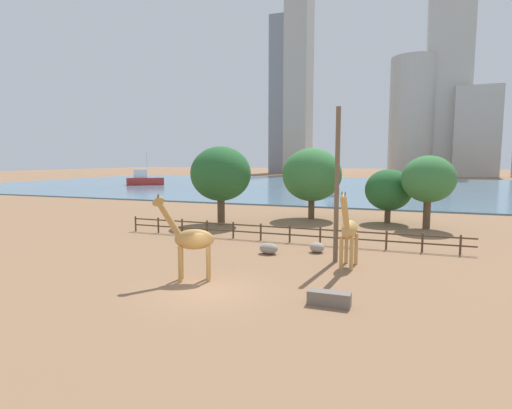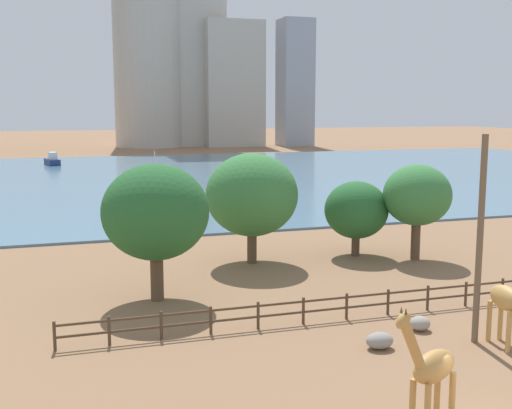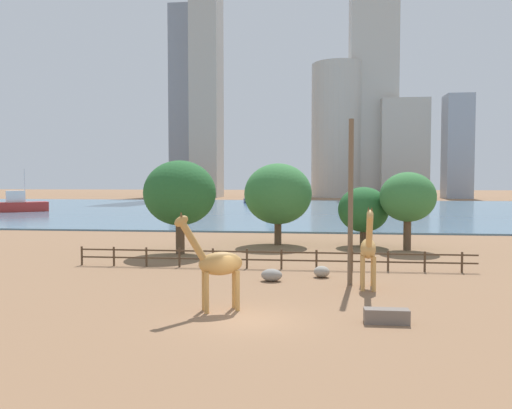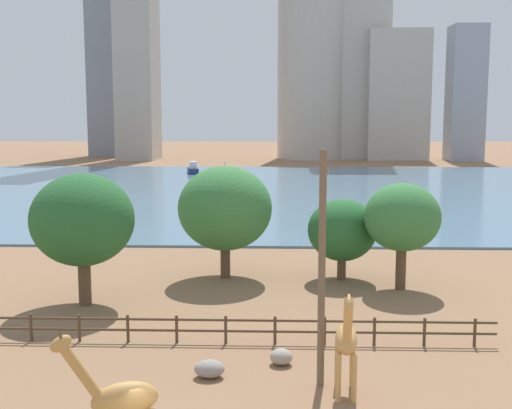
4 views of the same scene
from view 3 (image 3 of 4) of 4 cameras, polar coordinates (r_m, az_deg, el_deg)
name	(u,v)px [view 3 (image 3 of 4)]	position (r m, az deg, el deg)	size (l,w,h in m)	color
ground_plane	(297,209)	(100.59, 4.73, -0.53)	(400.00, 400.00, 0.00)	#8C6647
harbor_water	(297,209)	(97.59, 4.68, -0.57)	(180.00, 86.00, 0.20)	slate
giraffe_tall	(217,264)	(22.31, -4.52, -6.75)	(3.08, 1.77, 4.45)	#C18C47
giraffe_companion	(368,249)	(27.28, 12.71, -4.98)	(0.96, 3.28, 4.50)	tan
utility_pole	(351,203)	(27.97, 10.76, 0.23)	(0.28, 0.28, 9.18)	brown
boulder_near_fence	(272,275)	(29.02, 1.81, -8.06)	(1.22, 0.94, 0.71)	gray
boulder_by_pole	(322,272)	(30.38, 7.51, -7.62)	(0.95, 0.91, 0.68)	gray
feeding_trough	(386,316)	(21.40, 14.69, -12.24)	(1.80, 0.60, 0.60)	#72665B
enclosure_fence	(268,257)	(32.89, 1.41, -6.05)	(26.12, 0.14, 1.30)	#4C3826
tree_left_large	(408,197)	(43.09, 16.96, 0.79)	(4.58, 4.58, 6.50)	brown
tree_center_broad	(180,193)	(39.66, -8.70, 1.28)	(5.68, 5.68, 7.37)	brown
tree_right_tall	(278,194)	(44.82, 2.53, 1.21)	(6.07, 6.07, 7.33)	brown
tree_left_small	(363,210)	(44.89, 12.17, -0.58)	(4.42, 4.42, 5.23)	brown
boat_ferry	(274,212)	(72.38, 2.11, -0.92)	(2.59, 6.31, 5.57)	silver
boat_sailboat	(248,200)	(123.76, -0.92, 0.55)	(2.82, 5.42, 2.27)	navy
boat_tug	(21,204)	(98.69, -25.29, 0.01)	(8.70, 7.44, 7.65)	#B22D28
skyline_tower_needle	(402,149)	(174.04, 16.38, 6.08)	(15.23, 13.42, 32.27)	#B7B2A8
skyline_block_central	(373,83)	(178.70, 13.20, 13.35)	(15.52, 12.70, 77.57)	#B7B2A8
skyline_tower_glass	(187,103)	(192.28, -7.94, 11.39)	(9.82, 15.00, 69.27)	gray
skyline_block_left	(457,147)	(172.61, 22.03, 6.14)	(8.19, 8.22, 32.97)	#939EAD
skyline_block_right	(206,52)	(176.28, -5.68, 16.92)	(9.23, 13.86, 97.72)	#ADA89E
skyline_tower_short	(337,131)	(173.81, 9.29, 8.27)	(17.59, 17.59, 45.04)	#B7B2A8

